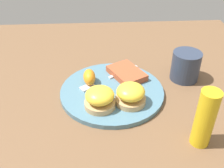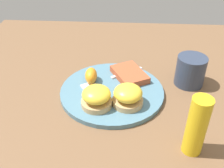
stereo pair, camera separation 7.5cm
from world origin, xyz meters
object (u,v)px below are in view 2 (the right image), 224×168
cup (190,71)px  condiment_bottle (197,126)px  sandwich_benedict_left (96,97)px  fork (109,79)px  orange_wedge (91,76)px  hashbrown_patty (129,74)px  sandwich_benedict_right (128,96)px

cup → condiment_bottle: condiment_bottle is taller
sandwich_benedict_left → fork: bearing=-10.7°
sandwich_benedict_left → orange_wedge: sandwich_benedict_left is taller
sandwich_benedict_left → hashbrown_patty: size_ratio=0.71×
sandwich_benedict_left → hashbrown_patty: bearing=-31.1°
sandwich_benedict_right → fork: sandwich_benedict_right is taller
fork → cup: 0.25m
orange_wedge → fork: bearing=-73.1°
sandwich_benedict_left → hashbrown_patty: sandwich_benedict_left is taller
sandwich_benedict_right → fork: bearing=27.0°
sandwich_benedict_left → sandwich_benedict_right: size_ratio=1.00×
orange_wedge → condiment_bottle: size_ratio=0.41×
hashbrown_patty → fork: bearing=105.3°
hashbrown_patty → sandwich_benedict_right: bearing=178.4°
sandwich_benedict_right → condiment_bottle: (-0.14, -0.15, 0.03)m
hashbrown_patty → orange_wedge: (-0.03, 0.12, 0.01)m
sandwich_benedict_left → cup: bearing=-62.3°
condiment_bottle → sandwich_benedict_right: bearing=46.5°
sandwich_benedict_left → orange_wedge: (0.11, 0.03, -0.01)m
condiment_bottle → cup: bearing=-8.5°
sandwich_benedict_left → fork: sandwich_benedict_left is taller
sandwich_benedict_right → condiment_bottle: size_ratio=0.57×
hashbrown_patty → condiment_bottle: 0.31m
condiment_bottle → sandwich_benedict_left: bearing=60.8°
cup → fork: bearing=93.5°
sandwich_benedict_right → orange_wedge: (0.10, 0.11, -0.01)m
cup → condiment_bottle: (-0.27, 0.04, 0.03)m
orange_wedge → cup: cup is taller
sandwich_benedict_left → cup: (0.14, -0.27, 0.00)m
fork → condiment_bottle: size_ratio=1.28×
sandwich_benedict_right → hashbrown_patty: size_ratio=0.71×
hashbrown_patty → orange_wedge: size_ratio=1.95×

